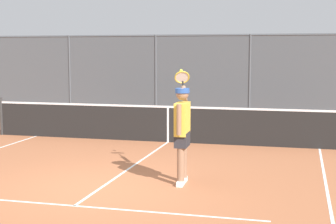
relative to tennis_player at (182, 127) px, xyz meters
name	(u,v)px	position (x,y,z in m)	size (l,w,h in m)	color
ground_plane	(101,188)	(1.31, 0.65, -1.03)	(60.00, 60.00, 0.00)	#A8603D
court_line_markings	(69,210)	(1.31, 1.96, -1.03)	(7.73, 10.67, 0.01)	white
fence_backdrop	(205,80)	(1.31, -9.44, 0.30)	(19.59, 1.37, 2.96)	#474C51
tennis_net	(168,124)	(1.31, -4.10, -0.54)	(9.94, 0.09, 1.07)	#2D2D2D
tennis_player	(182,127)	(0.00, 0.00, 0.00)	(0.51, 1.42, 2.03)	silver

